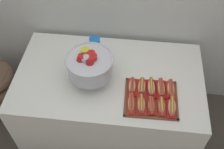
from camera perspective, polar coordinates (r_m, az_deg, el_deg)
ground_plane at (r=2.87m, az=-0.49°, el=-10.14°), size 10.00×10.00×0.00m
buffet_table at (r=2.53m, az=-0.55°, el=-5.54°), size 1.55×0.91×0.77m
serving_tray at (r=2.11m, az=8.16°, el=-5.04°), size 0.41×0.37×0.01m
hot_dog_0 at (r=2.03m, az=4.03°, el=-6.14°), size 0.07×0.18×0.06m
hot_dog_1 at (r=2.03m, az=6.15°, el=-6.28°), size 0.07×0.17×0.06m
hot_dog_2 at (r=2.04m, az=8.26°, el=-6.44°), size 0.07×0.16×0.06m
hot_dog_3 at (r=2.05m, az=10.36°, el=-6.56°), size 0.06×0.16×0.06m
hot_dog_4 at (r=2.06m, az=12.45°, el=-6.64°), size 0.07×0.18×0.06m
hot_dog_5 at (r=2.13m, az=4.23°, el=-2.48°), size 0.07×0.16×0.06m
hot_dog_6 at (r=2.13m, az=6.24°, el=-2.62°), size 0.07×0.17×0.06m
hot_dog_7 at (r=2.14m, az=8.25°, el=-2.76°), size 0.08×0.19×0.06m
hot_dog_8 at (r=2.14m, az=10.25°, el=-2.87°), size 0.08×0.18×0.06m
hot_dog_9 at (r=2.15m, az=12.23°, el=-2.99°), size 0.07×0.17×0.06m
punch_bowl at (r=2.09m, az=-4.70°, el=2.02°), size 0.36×0.36×0.29m
cup_stack at (r=2.35m, az=-3.59°, el=5.95°), size 0.09×0.09×0.18m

